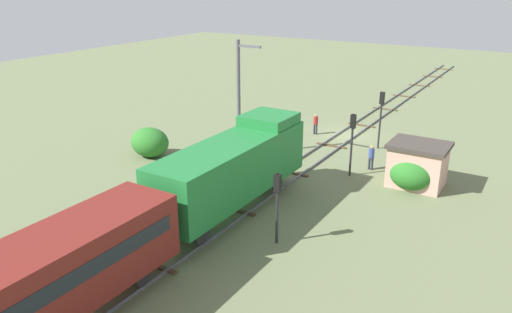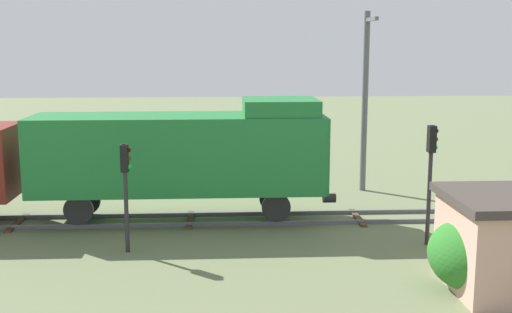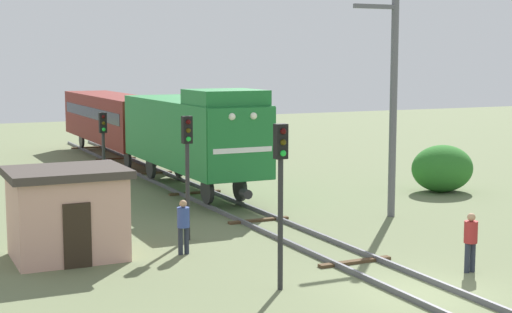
{
  "view_description": "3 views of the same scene",
  "coord_description": "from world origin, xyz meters",
  "px_view_note": "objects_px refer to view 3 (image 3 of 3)",
  "views": [
    {
      "loc": [
        -13.95,
        37.31,
        12.27
      ],
      "look_at": [
        0.21,
        14.1,
        2.45
      ],
      "focal_mm": 35.0,
      "sensor_mm": 36.0,
      "label": 1
    },
    {
      "loc": [
        -24.23,
        15.31,
        6.82
      ],
      "look_at": [
        0.73,
        13.88,
        2.42
      ],
      "focal_mm": 45.0,
      "sensor_mm": 36.0,
      "label": 2
    },
    {
      "loc": [
        -12.28,
        -15.8,
        6.01
      ],
      "look_at": [
        0.95,
        12.14,
        2.12
      ],
      "focal_mm": 55.0,
      "sensor_mm": 36.0,
      "label": 3
    }
  ],
  "objects_px": {
    "locomotive": "(193,132)",
    "relay_hut": "(67,213)",
    "traffic_signal_near": "(281,176)",
    "traffic_signal_far": "(103,137)",
    "traffic_signal_mid": "(187,154)",
    "worker_near_track": "(471,238)",
    "worker_by_signal": "(183,223)",
    "catenary_mast": "(392,102)",
    "passenger_car_leading": "(113,117)"
  },
  "relations": [
    {
      "from": "traffic_signal_mid",
      "to": "worker_by_signal",
      "type": "bearing_deg",
      "value": -114.62
    },
    {
      "from": "passenger_car_leading",
      "to": "worker_near_track",
      "type": "bearing_deg",
      "value": -85.25
    },
    {
      "from": "locomotive",
      "to": "worker_by_signal",
      "type": "bearing_deg",
      "value": -112.4
    },
    {
      "from": "worker_by_signal",
      "to": "locomotive",
      "type": "bearing_deg",
      "value": 149.41
    },
    {
      "from": "passenger_car_leading",
      "to": "worker_by_signal",
      "type": "bearing_deg",
      "value": -100.12
    },
    {
      "from": "worker_near_track",
      "to": "relay_hut",
      "type": "relative_size",
      "value": 0.49
    },
    {
      "from": "worker_near_track",
      "to": "catenary_mast",
      "type": "bearing_deg",
      "value": 6.64
    },
    {
      "from": "passenger_car_leading",
      "to": "catenary_mast",
      "type": "distance_m",
      "value": 22.04
    },
    {
      "from": "passenger_car_leading",
      "to": "traffic_signal_far",
      "type": "xyz_separation_m",
      "value": [
        -3.6,
        -11.61,
        0.01
      ]
    },
    {
      "from": "traffic_signal_near",
      "to": "traffic_signal_far",
      "type": "bearing_deg",
      "value": 91.39
    },
    {
      "from": "traffic_signal_far",
      "to": "locomotive",
      "type": "bearing_deg",
      "value": -25.59
    },
    {
      "from": "passenger_car_leading",
      "to": "worker_near_track",
      "type": "xyz_separation_m",
      "value": [
        2.4,
        -28.91,
        -1.53
      ]
    },
    {
      "from": "traffic_signal_mid",
      "to": "relay_hut",
      "type": "relative_size",
      "value": 1.18
    },
    {
      "from": "traffic_signal_mid",
      "to": "relay_hut",
      "type": "height_order",
      "value": "traffic_signal_mid"
    },
    {
      "from": "locomotive",
      "to": "traffic_signal_mid",
      "type": "height_order",
      "value": "locomotive"
    },
    {
      "from": "relay_hut",
      "to": "catenary_mast",
      "type": "bearing_deg",
      "value": 4.73
    },
    {
      "from": "traffic_signal_mid",
      "to": "traffic_signal_far",
      "type": "distance_m",
      "value": 10.18
    },
    {
      "from": "traffic_signal_mid",
      "to": "worker_near_track",
      "type": "height_order",
      "value": "traffic_signal_mid"
    },
    {
      "from": "locomotive",
      "to": "relay_hut",
      "type": "bearing_deg",
      "value": -129.52
    },
    {
      "from": "traffic_signal_far",
      "to": "relay_hut",
      "type": "height_order",
      "value": "traffic_signal_far"
    },
    {
      "from": "worker_near_track",
      "to": "worker_by_signal",
      "type": "height_order",
      "value": "same"
    },
    {
      "from": "traffic_signal_far",
      "to": "relay_hut",
      "type": "xyz_separation_m",
      "value": [
        -3.9,
        -10.81,
        -1.14
      ]
    },
    {
      "from": "traffic_signal_near",
      "to": "locomotive",
      "type": "bearing_deg",
      "value": 77.78
    },
    {
      "from": "catenary_mast",
      "to": "passenger_car_leading",
      "type": "bearing_deg",
      "value": 103.0
    },
    {
      "from": "traffic_signal_near",
      "to": "worker_near_track",
      "type": "bearing_deg",
      "value": -8.1
    },
    {
      "from": "relay_hut",
      "to": "worker_near_track",
      "type": "bearing_deg",
      "value": -33.23
    },
    {
      "from": "traffic_signal_near",
      "to": "traffic_signal_mid",
      "type": "relative_size",
      "value": 1.05
    },
    {
      "from": "locomotive",
      "to": "worker_near_track",
      "type": "relative_size",
      "value": 6.82
    },
    {
      "from": "traffic_signal_far",
      "to": "catenary_mast",
      "type": "height_order",
      "value": "catenary_mast"
    },
    {
      "from": "passenger_car_leading",
      "to": "traffic_signal_far",
      "type": "bearing_deg",
      "value": -107.23
    },
    {
      "from": "passenger_car_leading",
      "to": "worker_by_signal",
      "type": "distance_m",
      "value": 23.95
    },
    {
      "from": "passenger_car_leading",
      "to": "traffic_signal_near",
      "type": "bearing_deg",
      "value": -96.49
    },
    {
      "from": "catenary_mast",
      "to": "traffic_signal_far",
      "type": "bearing_deg",
      "value": 131.11
    },
    {
      "from": "locomotive",
      "to": "passenger_car_leading",
      "type": "xyz_separation_m",
      "value": [
        0.0,
        13.34,
        -0.25
      ]
    },
    {
      "from": "locomotive",
      "to": "worker_near_track",
      "type": "xyz_separation_m",
      "value": [
        2.4,
        -15.58,
        -1.78
      ]
    },
    {
      "from": "worker_near_track",
      "to": "worker_by_signal",
      "type": "xyz_separation_m",
      "value": [
        -6.6,
        5.38,
        0.0
      ]
    },
    {
      "from": "traffic_signal_mid",
      "to": "relay_hut",
      "type": "bearing_deg",
      "value": -171.07
    },
    {
      "from": "passenger_car_leading",
      "to": "catenary_mast",
      "type": "bearing_deg",
      "value": -77.0
    },
    {
      "from": "traffic_signal_near",
      "to": "traffic_signal_far",
      "type": "xyz_separation_m",
      "value": [
        -0.4,
        16.5,
        -0.48
      ]
    },
    {
      "from": "traffic_signal_far",
      "to": "relay_hut",
      "type": "relative_size",
      "value": 1.03
    },
    {
      "from": "traffic_signal_far",
      "to": "worker_by_signal",
      "type": "bearing_deg",
      "value": -92.88
    },
    {
      "from": "traffic_signal_far",
      "to": "worker_by_signal",
      "type": "height_order",
      "value": "traffic_signal_far"
    },
    {
      "from": "catenary_mast",
      "to": "traffic_signal_mid",
      "type": "bearing_deg",
      "value": -177.36
    },
    {
      "from": "catenary_mast",
      "to": "relay_hut",
      "type": "relative_size",
      "value": 2.37
    },
    {
      "from": "worker_near_track",
      "to": "traffic_signal_near",
      "type": "bearing_deg",
      "value": 107.22
    },
    {
      "from": "locomotive",
      "to": "catenary_mast",
      "type": "bearing_deg",
      "value": -58.5
    },
    {
      "from": "catenary_mast",
      "to": "worker_by_signal",
      "type": "bearing_deg",
      "value": -166.88
    },
    {
      "from": "worker_near_track",
      "to": "worker_by_signal",
      "type": "distance_m",
      "value": 8.52
    },
    {
      "from": "traffic_signal_far",
      "to": "worker_near_track",
      "type": "relative_size",
      "value": 2.13
    },
    {
      "from": "traffic_signal_far",
      "to": "worker_by_signal",
      "type": "relative_size",
      "value": 2.13
    }
  ]
}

